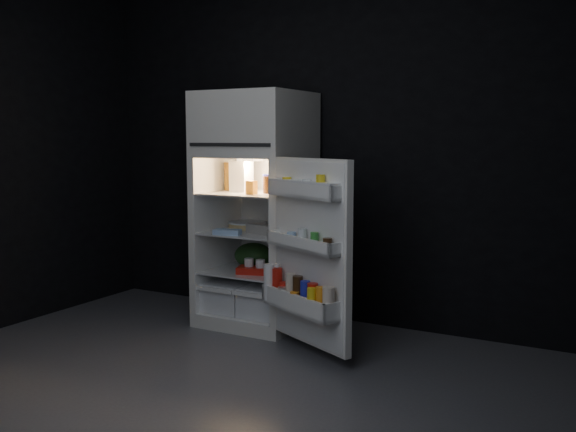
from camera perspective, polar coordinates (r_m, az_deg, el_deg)
The scene contains 17 objects.
floor at distance 3.89m, azimuth -8.30°, elevation -14.86°, with size 4.00×3.40×0.00m, color #58585D.
wall_back at distance 5.07m, azimuth 3.12°, elevation 5.96°, with size 4.00×0.00×2.70m, color black.
refrigerator at distance 4.94m, azimuth -2.79°, elevation 1.34°, with size 0.76×0.71×1.78m.
fridge_door at distance 4.16m, azimuth 1.73°, elevation -3.61°, with size 0.73×0.49×1.22m.
milk_jug at distance 4.94m, azimuth -4.17°, elevation 3.56°, with size 0.14×0.14×0.24m, color white.
mayo_jar at distance 4.83m, azimuth -1.61°, elevation 2.89°, with size 0.11×0.11×0.14m, color #1F24AA.
jam_jar at distance 4.78m, azimuth -1.59°, elevation 2.79°, with size 0.11×0.11×0.13m, color #311D0D.
amber_bottle at distance 5.10m, azimuth -5.28°, elevation 3.54°, with size 0.07×0.07×0.22m, color #C47A1F.
small_carton at distance 4.72m, azimuth -3.26°, elevation 2.55°, with size 0.07×0.05×0.10m, color orange.
egg_carton at distance 4.78m, azimuth -2.23°, elevation -1.19°, with size 0.28×0.11×0.07m, color gray.
pie at distance 5.10m, azimuth -3.62°, elevation -0.85°, with size 0.30×0.30×0.04m, color tan.
flat_package at distance 4.76m, azimuth -5.42°, elevation -1.44°, with size 0.20×0.10×0.04m, color #91B6E0.
wrapped_pkg at distance 4.97m, azimuth 0.27°, elevation -0.99°, with size 0.13×0.10×0.05m, color beige.
produce_bag at distance 5.03m, azimuth -3.07°, elevation -3.52°, with size 0.31×0.26×0.20m, color #193815.
yogurt_tray at distance 4.83m, azimuth -2.88°, elevation -4.84°, with size 0.27×0.15×0.05m, color #B4190F.
small_can_red at distance 4.99m, azimuth -0.64°, elevation -4.21°, with size 0.07×0.07×0.09m, color #B4190F.
small_can_silver at distance 4.99m, azimuth 0.21°, elevation -4.22°, with size 0.07×0.07×0.09m, color silver.
Camera 1 is at (2.19, -2.87, 1.44)m, focal length 40.00 mm.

